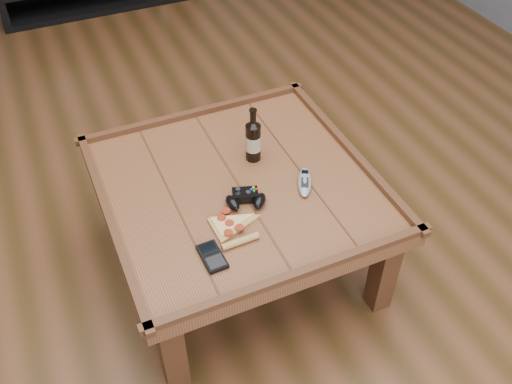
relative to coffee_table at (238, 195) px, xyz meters
name	(u,v)px	position (x,y,z in m)	size (l,w,h in m)	color
ground	(240,261)	(0.00, 0.00, -0.39)	(6.00, 6.00, 0.00)	#432C13
coffee_table	(238,195)	(0.00, 0.00, 0.00)	(1.03, 1.03, 0.48)	#5F2F1B
beer_bottle	(253,139)	(0.11, 0.12, 0.15)	(0.06, 0.06, 0.23)	black
game_controller	(246,199)	(-0.01, -0.11, 0.08)	(0.16, 0.13, 0.04)	black
pizza_slice	(231,227)	(-0.11, -0.20, 0.07)	(0.16, 0.25, 0.02)	#DCAD60
smartphone	(212,257)	(-0.22, -0.30, 0.07)	(0.07, 0.13, 0.02)	black
remote_control	(305,182)	(0.23, -0.10, 0.07)	(0.12, 0.17, 0.02)	gray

